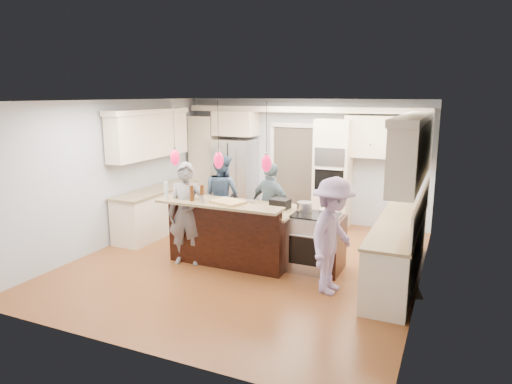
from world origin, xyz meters
TOP-DOWN VIEW (x-y plane):
  - ground_plane at (0.00, 0.00)m, footprint 6.00×6.00m
  - room_shell at (0.00, 0.00)m, footprint 5.54×6.04m
  - refrigerator at (-1.55, 2.64)m, footprint 0.90×0.70m
  - oven_column at (0.75, 2.67)m, footprint 0.72×0.69m
  - back_upper_cabinets at (-0.75, 2.76)m, footprint 5.30×0.61m
  - right_counter_run at (2.44, 0.30)m, footprint 0.64×3.10m
  - left_cabinets at (-2.44, 0.80)m, footprint 0.64×2.30m
  - kitchen_island at (-0.25, 0.07)m, footprint 2.10×1.46m
  - island_range at (1.16, 0.15)m, footprint 0.82×0.71m
  - pendant_lights at (-0.25, -0.51)m, footprint 1.75×0.15m
  - person_bar_end at (-0.90, -0.45)m, footprint 0.71×0.56m
  - person_far_left at (-1.10, 1.17)m, footprint 0.94×0.81m
  - person_far_right at (0.08, 0.85)m, footprint 1.01×0.67m
  - person_range_side at (1.60, -0.59)m, footprint 0.77×1.16m
  - floor_rug at (2.40, 0.06)m, footprint 0.91×1.14m
  - water_bottle at (-1.16, -0.63)m, footprint 0.08×0.08m
  - beer_bottle_a at (-0.86, -0.48)m, footprint 0.08×0.08m
  - beer_bottle_b at (-0.72, -0.57)m, footprint 0.07×0.07m
  - beer_bottle_c at (-0.58, -0.49)m, footprint 0.08×0.08m
  - drink_can at (-0.49, -0.62)m, footprint 0.09×0.09m
  - cutting_board at (-0.12, -0.47)m, footprint 0.58×0.49m
  - pot_large at (0.89, 0.31)m, footprint 0.25×0.25m
  - pot_small at (1.29, 0.15)m, footprint 0.21×0.21m

SIDE VIEW (x-z plane):
  - ground_plane at x=0.00m, z-range 0.00..0.00m
  - floor_rug at x=2.40m, z-range 0.00..0.01m
  - island_range at x=1.16m, z-range 0.00..0.92m
  - kitchen_island at x=-0.25m, z-range -0.07..1.05m
  - person_far_right at x=0.08m, z-range 0.00..1.59m
  - person_far_left at x=-1.10m, z-range 0.00..1.65m
  - person_range_side at x=1.60m, z-range 0.00..1.68m
  - person_bar_end at x=-0.90m, z-range 0.00..1.72m
  - refrigerator at x=-1.55m, z-range 0.00..1.80m
  - pot_small at x=1.29m, z-range 0.92..1.02m
  - pot_large at x=0.89m, z-range 0.92..1.07m
  - right_counter_run at x=2.44m, z-range -0.20..2.31m
  - left_cabinets at x=-2.44m, z-range -0.20..2.31m
  - cutting_board at x=-0.12m, z-range 1.12..1.16m
  - oven_column at x=0.75m, z-range 0.00..2.30m
  - drink_can at x=-0.49m, z-range 1.12..1.25m
  - beer_bottle_a at x=-0.86m, z-range 1.12..1.37m
  - beer_bottle_b at x=-0.72m, z-range 1.12..1.37m
  - beer_bottle_c at x=-0.58m, z-range 1.12..1.38m
  - water_bottle at x=-1.16m, z-range 1.12..1.41m
  - back_upper_cabinets at x=-0.75m, z-range 0.40..2.94m
  - pendant_lights at x=-0.25m, z-range 1.29..2.32m
  - room_shell at x=0.00m, z-range 0.46..3.18m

